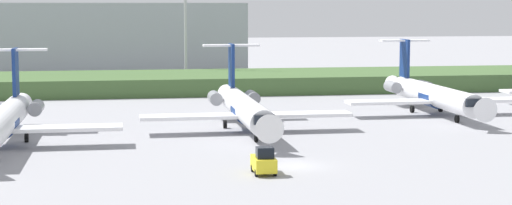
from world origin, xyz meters
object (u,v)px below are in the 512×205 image
baggage_tug (264,162)px  antenna_mast (185,18)px  regional_jet_fourth (432,94)px  regional_jet_third (244,107)px  regional_jet_second (4,120)px

baggage_tug → antenna_mast: bearing=90.1°
regional_jet_fourth → antenna_mast: 53.78m
regional_jet_third → baggage_tug: (-1.96, -23.80, -1.53)m
regional_jet_third → regional_jet_second: bearing=-165.6°
regional_jet_third → antenna_mast: antenna_mast is taller
regional_jet_fourth → baggage_tug: bearing=-129.1°
regional_jet_second → regional_jet_third: bearing=14.4°
regional_jet_fourth → baggage_tug: (-27.26, -33.49, -1.53)m
regional_jet_second → regional_jet_fourth: 52.37m
regional_jet_fourth → regional_jet_third: bearing=-159.0°
baggage_tug → regional_jet_fourth: bearing=50.9°
regional_jet_third → baggage_tug: size_ratio=9.69×
regional_jet_second → regional_jet_fourth: (49.87, 15.99, 0.00)m
regional_jet_second → baggage_tug: regional_jet_second is taller
antenna_mast → baggage_tug: size_ratio=8.64×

